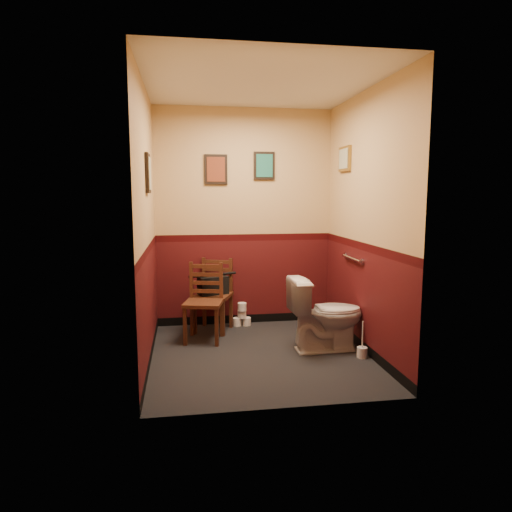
{
  "coord_description": "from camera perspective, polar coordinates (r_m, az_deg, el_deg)",
  "views": [
    {
      "loc": [
        -0.75,
        -4.48,
        1.65
      ],
      "look_at": [
        0.0,
        0.25,
        1.0
      ],
      "focal_mm": 32.0,
      "sensor_mm": 36.0,
      "label": 1
    }
  ],
  "objects": [
    {
      "name": "floor",
      "position": [
        4.83,
        0.47,
        -12.23
      ],
      "size": [
        2.2,
        2.4,
        0.0
      ],
      "primitive_type": "cube",
      "color": "black",
      "rests_on": "ground"
    },
    {
      "name": "ceiling",
      "position": [
        4.66,
        0.51,
        20.75
      ],
      "size": [
        2.2,
        2.4,
        0.0
      ],
      "primitive_type": "cube",
      "rotation": [
        3.14,
        0.0,
        0.0
      ],
      "color": "silver",
      "rests_on": "ground"
    },
    {
      "name": "wall_back",
      "position": [
        5.74,
        -1.48,
        4.74
      ],
      "size": [
        2.2,
        0.0,
        2.7
      ],
      "primitive_type": "cube",
      "rotation": [
        1.57,
        0.0,
        0.0
      ],
      "color": "#440E10",
      "rests_on": "ground"
    },
    {
      "name": "wall_front",
      "position": [
        3.38,
        3.83,
        2.59
      ],
      "size": [
        2.2,
        0.0,
        2.7
      ],
      "primitive_type": "cube",
      "rotation": [
        -1.57,
        0.0,
        0.0
      ],
      "color": "#440E10",
      "rests_on": "ground"
    },
    {
      "name": "wall_left",
      "position": [
        4.5,
        -13.48,
        3.69
      ],
      "size": [
        0.0,
        2.4,
        2.7
      ],
      "primitive_type": "cube",
      "rotation": [
        1.57,
        0.0,
        1.57
      ],
      "color": "#440E10",
      "rests_on": "ground"
    },
    {
      "name": "wall_right",
      "position": [
        4.85,
        13.44,
        3.97
      ],
      "size": [
        0.0,
        2.4,
        2.7
      ],
      "primitive_type": "cube",
      "rotation": [
        1.57,
        0.0,
        -1.57
      ],
      "color": "#440E10",
      "rests_on": "ground"
    },
    {
      "name": "grab_bar",
      "position": [
        5.11,
        11.92,
        -0.3
      ],
      "size": [
        0.05,
        0.56,
        0.06
      ],
      "color": "silver",
      "rests_on": "wall_right"
    },
    {
      "name": "framed_print_back_a",
      "position": [
        5.68,
        -5.04,
        10.73
      ],
      "size": [
        0.28,
        0.04,
        0.36
      ],
      "color": "black",
      "rests_on": "wall_back"
    },
    {
      "name": "framed_print_back_b",
      "position": [
        5.76,
        1.04,
        11.22
      ],
      "size": [
        0.26,
        0.04,
        0.34
      ],
      "color": "black",
      "rests_on": "wall_back"
    },
    {
      "name": "framed_print_left",
      "position": [
        4.6,
        -13.32,
        10.02
      ],
      "size": [
        0.04,
        0.3,
        0.38
      ],
      "color": "black",
      "rests_on": "wall_left"
    },
    {
      "name": "framed_print_right",
      "position": [
        5.41,
        11.01,
        11.83
      ],
      "size": [
        0.04,
        0.34,
        0.28
      ],
      "color": "olive",
      "rests_on": "wall_right"
    },
    {
      "name": "toilet",
      "position": [
        4.93,
        8.73,
        -7.22
      ],
      "size": [
        0.8,
        0.47,
        0.77
      ],
      "primitive_type": "imported",
      "rotation": [
        0.0,
        0.0,
        1.6
      ],
      "color": "white",
      "rests_on": "floor"
    },
    {
      "name": "toilet_brush",
      "position": [
        4.86,
        13.12,
        -11.55
      ],
      "size": [
        0.11,
        0.11,
        0.38
      ],
      "color": "silver",
      "rests_on": "floor"
    },
    {
      "name": "chair_left",
      "position": [
        5.22,
        -6.49,
        -5.74
      ],
      "size": [
        0.49,
        0.49,
        0.88
      ],
      "rotation": [
        0.0,
        0.0,
        -0.23
      ],
      "color": "#572C1A",
      "rests_on": "floor"
    },
    {
      "name": "chair_right",
      "position": [
        5.58,
        -5.26,
        -4.86
      ],
      "size": [
        0.53,
        0.53,
        0.87
      ],
      "rotation": [
        0.0,
        0.0,
        -0.37
      ],
      "color": "#572C1A",
      "rests_on": "floor"
    },
    {
      "name": "handbag",
      "position": [
        5.51,
        -5.4,
        -3.64
      ],
      "size": [
        0.38,
        0.28,
        0.25
      ],
      "rotation": [
        0.0,
        0.0,
        0.34
      ],
      "color": "black",
      "rests_on": "chair_right"
    },
    {
      "name": "tp_stack",
      "position": [
        5.8,
        -1.77,
        -7.51
      ],
      "size": [
        0.23,
        0.14,
        0.3
      ],
      "color": "silver",
      "rests_on": "floor"
    }
  ]
}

